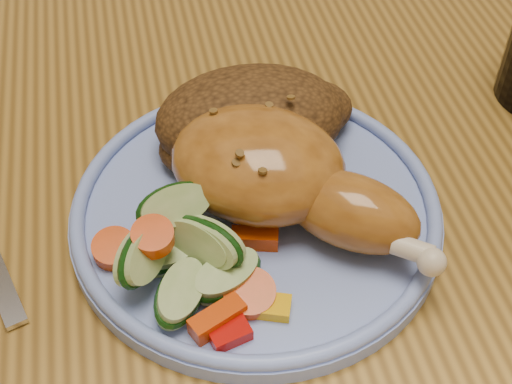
% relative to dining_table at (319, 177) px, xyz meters
% --- Properties ---
extents(dining_table, '(0.90, 1.40, 0.75)m').
position_rel_dining_table_xyz_m(dining_table, '(0.00, 0.00, 0.00)').
color(dining_table, olive).
rests_on(dining_table, ground).
extents(plate, '(0.25, 0.25, 0.01)m').
position_rel_dining_table_xyz_m(plate, '(-0.08, -0.11, 0.09)').
color(plate, '#738BD7').
rests_on(plate, dining_table).
extents(plate_rim, '(0.24, 0.24, 0.01)m').
position_rel_dining_table_xyz_m(plate_rim, '(-0.08, -0.11, 0.10)').
color(plate_rim, '#738BD7').
rests_on(plate_rim, plate).
extents(chicken_leg, '(0.17, 0.17, 0.06)m').
position_rel_dining_table_xyz_m(chicken_leg, '(-0.06, -0.11, 0.12)').
color(chicken_leg, '#A56622').
rests_on(chicken_leg, plate).
extents(rice_pilaf, '(0.14, 0.10, 0.06)m').
position_rel_dining_table_xyz_m(rice_pilaf, '(-0.07, -0.05, 0.12)').
color(rice_pilaf, '#4D2F13').
rests_on(rice_pilaf, plate).
extents(vegetable_pile, '(0.12, 0.11, 0.05)m').
position_rel_dining_table_xyz_m(vegetable_pile, '(-0.13, -0.15, 0.11)').
color(vegetable_pile, '#A50A05').
rests_on(vegetable_pile, plate).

